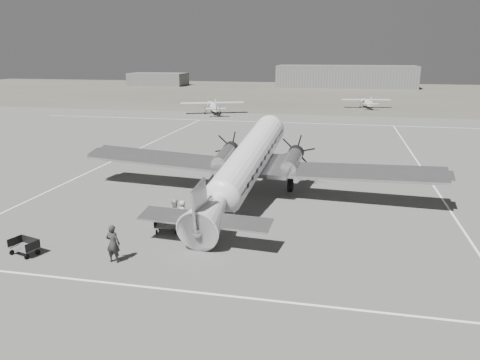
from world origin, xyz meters
name	(u,v)px	position (x,y,z in m)	size (l,w,h in m)	color
ground	(277,202)	(0.00, 0.00, 0.00)	(260.00, 260.00, 0.00)	slate
taxi_line_near	(234,297)	(0.00, -14.00, 0.01)	(60.00, 0.15, 0.01)	white
taxi_line_right	(452,214)	(12.00, 0.00, 0.01)	(0.15, 80.00, 0.01)	white
taxi_line_left	(113,161)	(-18.00, 10.00, 0.01)	(0.15, 60.00, 0.01)	white
taxi_line_horizon	(312,123)	(0.00, 40.00, 0.01)	(90.00, 0.15, 0.01)	white
grass_infield	(326,94)	(0.00, 95.00, 0.00)	(260.00, 90.00, 0.01)	#58574A
hangar_main	(345,76)	(5.00, 120.00, 3.30)	(42.00, 14.00, 6.60)	slate
shed_secondary	(158,79)	(-55.00, 115.00, 2.00)	(18.00, 10.00, 4.00)	#575757
dc3_airliner	(246,166)	(-2.22, -0.43, 2.68)	(28.11, 19.50, 5.35)	silver
light_plane_left	(213,107)	(-17.96, 47.70, 1.17)	(11.27, 9.14, 2.34)	silver
light_plane_right	(366,103)	(9.00, 62.65, 0.98)	(9.43, 7.65, 1.96)	silver
baggage_cart_near	(167,225)	(-5.70, -7.23, 0.44)	(1.56, 1.10, 0.88)	#575757
baggage_cart_far	(24,247)	(-12.07, -11.99, 0.44)	(1.56, 1.10, 0.88)	#575757
ground_crew	(113,244)	(-6.92, -11.81, 1.03)	(0.75, 0.49, 2.06)	#282828
ramp_agent	(176,214)	(-5.43, -6.49, 0.94)	(0.92, 0.72, 1.89)	#BCBBB9
passenger	(182,212)	(-5.34, -5.45, 0.74)	(0.72, 0.47, 1.47)	#B6B6B4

